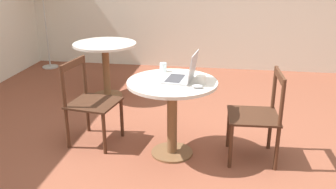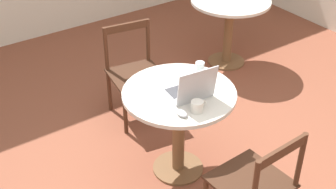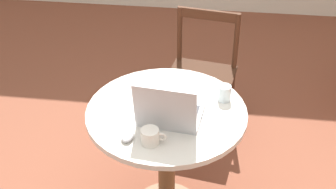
{
  "view_description": "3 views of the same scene",
  "coord_description": "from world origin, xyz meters",
  "px_view_note": "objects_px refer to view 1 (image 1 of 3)",
  "views": [
    {
      "loc": [
        -3.14,
        -0.2,
        1.81
      ],
      "look_at": [
        0.13,
        0.31,
        0.6
      ],
      "focal_mm": 40.0,
      "sensor_mm": 36.0,
      "label": 1
    },
    {
      "loc": [
        -1.6,
        -2.02,
        2.6
      ],
      "look_at": [
        0.08,
        0.4,
        0.65
      ],
      "focal_mm": 50.0,
      "sensor_mm": 36.0,
      "label": 2
    },
    {
      "loc": [
        0.34,
        -1.66,
        2.19
      ],
      "look_at": [
        0.07,
        0.45,
        0.72
      ],
      "focal_mm": 50.0,
      "sensor_mm": 36.0,
      "label": 3
    }
  ],
  "objects_px": {
    "cafe_table_near": "(172,98)",
    "drinking_glass": "(163,67)",
    "mug": "(201,80)",
    "chair_near_back": "(90,102)",
    "cafe_table_mid": "(105,55)",
    "laptop": "(182,75)",
    "mouse": "(198,86)",
    "chair_near_front": "(258,116)"
  },
  "relations": [
    {
      "from": "chair_near_back",
      "to": "drinking_glass",
      "type": "distance_m",
      "value": 0.82
    },
    {
      "from": "laptop",
      "to": "mug",
      "type": "bearing_deg",
      "value": -110.79
    },
    {
      "from": "cafe_table_mid",
      "to": "chair_near_front",
      "type": "height_order",
      "value": "chair_near_front"
    },
    {
      "from": "mug",
      "to": "drinking_glass",
      "type": "xyz_separation_m",
      "value": [
        0.33,
        0.4,
        0.0
      ]
    },
    {
      "from": "mug",
      "to": "cafe_table_mid",
      "type": "bearing_deg",
      "value": 42.47
    },
    {
      "from": "chair_near_front",
      "to": "chair_near_back",
      "type": "distance_m",
      "value": 1.66
    },
    {
      "from": "mouse",
      "to": "drinking_glass",
      "type": "height_order",
      "value": "drinking_glass"
    },
    {
      "from": "laptop",
      "to": "mug",
      "type": "xyz_separation_m",
      "value": [
        -0.07,
        -0.18,
        -0.02
      ]
    },
    {
      "from": "drinking_glass",
      "to": "laptop",
      "type": "bearing_deg",
      "value": -140.05
    },
    {
      "from": "cafe_table_near",
      "to": "laptop",
      "type": "height_order",
      "value": "laptop"
    },
    {
      "from": "chair_near_front",
      "to": "mug",
      "type": "xyz_separation_m",
      "value": [
        -0.08,
        0.53,
        0.35
      ]
    },
    {
      "from": "cafe_table_near",
      "to": "chair_near_front",
      "type": "distance_m",
      "value": 0.81
    },
    {
      "from": "chair_near_back",
      "to": "mug",
      "type": "distance_m",
      "value": 1.19
    },
    {
      "from": "chair_near_back",
      "to": "cafe_table_near",
      "type": "bearing_deg",
      "value": -98.87
    },
    {
      "from": "cafe_table_near",
      "to": "drinking_glass",
      "type": "height_order",
      "value": "drinking_glass"
    },
    {
      "from": "cafe_table_near",
      "to": "mouse",
      "type": "bearing_deg",
      "value": -122.49
    },
    {
      "from": "laptop",
      "to": "chair_near_front",
      "type": "bearing_deg",
      "value": -88.98
    },
    {
      "from": "cafe_table_near",
      "to": "cafe_table_mid",
      "type": "height_order",
      "value": "same"
    },
    {
      "from": "mouse",
      "to": "cafe_table_mid",
      "type": "bearing_deg",
      "value": 39.93
    },
    {
      "from": "chair_near_front",
      "to": "mug",
      "type": "height_order",
      "value": "chair_near_front"
    },
    {
      "from": "cafe_table_mid",
      "to": "laptop",
      "type": "bearing_deg",
      "value": -140.15
    },
    {
      "from": "chair_near_back",
      "to": "laptop",
      "type": "distance_m",
      "value": 1.02
    },
    {
      "from": "chair_near_front",
      "to": "mug",
      "type": "distance_m",
      "value": 0.64
    },
    {
      "from": "mug",
      "to": "drinking_glass",
      "type": "relative_size",
      "value": 1.4
    },
    {
      "from": "cafe_table_mid",
      "to": "mouse",
      "type": "height_order",
      "value": "mouse"
    },
    {
      "from": "cafe_table_mid",
      "to": "mug",
      "type": "bearing_deg",
      "value": -137.53
    },
    {
      "from": "chair_near_back",
      "to": "mouse",
      "type": "xyz_separation_m",
      "value": [
        -0.29,
        -1.11,
        0.33
      ]
    },
    {
      "from": "chair_near_front",
      "to": "laptop",
      "type": "relative_size",
      "value": 2.57
    },
    {
      "from": "laptop",
      "to": "mouse",
      "type": "relative_size",
      "value": 3.35
    },
    {
      "from": "laptop",
      "to": "mug",
      "type": "height_order",
      "value": "laptop"
    },
    {
      "from": "chair_near_front",
      "to": "drinking_glass",
      "type": "xyz_separation_m",
      "value": [
        0.25,
        0.93,
        0.35
      ]
    },
    {
      "from": "drinking_glass",
      "to": "chair_near_front",
      "type": "bearing_deg",
      "value": -105.17
    },
    {
      "from": "laptop",
      "to": "mouse",
      "type": "distance_m",
      "value": 0.24
    },
    {
      "from": "mouse",
      "to": "mug",
      "type": "distance_m",
      "value": 0.12
    },
    {
      "from": "chair_near_front",
      "to": "cafe_table_near",
      "type": "bearing_deg",
      "value": 92.84
    },
    {
      "from": "mug",
      "to": "drinking_glass",
      "type": "height_order",
      "value": "drinking_glass"
    },
    {
      "from": "laptop",
      "to": "cafe_table_mid",
      "type": "bearing_deg",
      "value": 39.85
    },
    {
      "from": "cafe_table_mid",
      "to": "mouse",
      "type": "distance_m",
      "value": 2.14
    },
    {
      "from": "cafe_table_near",
      "to": "drinking_glass",
      "type": "distance_m",
      "value": 0.39
    },
    {
      "from": "cafe_table_mid",
      "to": "mug",
      "type": "relative_size",
      "value": 6.85
    },
    {
      "from": "laptop",
      "to": "cafe_table_near",
      "type": "bearing_deg",
      "value": 106.95
    },
    {
      "from": "chair_near_back",
      "to": "drinking_glass",
      "type": "relative_size",
      "value": 9.85
    }
  ]
}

